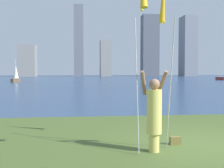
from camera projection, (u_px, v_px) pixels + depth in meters
name	position (u px, v px, depth m)	size (l,w,h in m)	color
ground	(98.00, 80.00, 58.10)	(120.00, 138.00, 0.12)	#475B28
person	(154.00, 112.00, 6.61)	(0.71, 0.53, 1.94)	#D8CC66
kite_flag_right	(164.00, 1.00, 7.19)	(0.16, 1.15, 4.51)	#B2B2B7
bag	(175.00, 141.00, 7.29)	(0.28, 0.13, 0.20)	olive
sailboat_2	(16.00, 74.00, 47.28)	(1.34, 1.89, 3.88)	brown
sailboat_5	(221.00, 78.00, 59.05)	(0.90, 3.20, 5.55)	maroon
skyline_tower_1	(28.00, 61.00, 94.43)	(5.66, 5.49, 10.69)	gray
skyline_tower_2	(79.00, 41.00, 98.28)	(3.27, 5.81, 24.77)	slate
skyline_tower_3	(105.00, 58.00, 99.88)	(3.77, 6.05, 12.79)	gray
skyline_tower_4	(150.00, 46.00, 98.47)	(5.75, 4.87, 21.49)	#565B66
skyline_tower_5	(188.00, 47.00, 98.51)	(4.67, 6.48, 21.06)	gray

